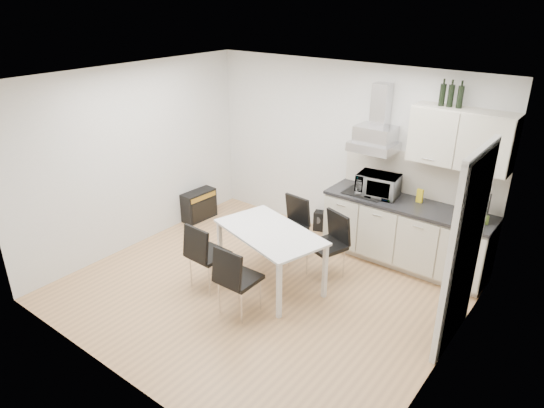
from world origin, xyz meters
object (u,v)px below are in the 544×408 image
(kitchenette, at_px, (412,209))
(chair_near_right, at_px, (239,279))
(chair_far_left, at_px, (288,229))
(guitar_amp, at_px, (199,205))
(chair_far_right, at_px, (326,247))
(floor_speaker, at_px, (320,221))
(chair_near_left, at_px, (209,255))
(dining_table, at_px, (270,237))

(kitchenette, xyz_separation_m, chair_near_right, (-1.10, -2.22, -0.39))
(kitchenette, distance_m, chair_far_left, 1.68)
(kitchenette, xyz_separation_m, guitar_amp, (-3.30, -0.70, -0.59))
(guitar_amp, bearing_deg, chair_far_left, -1.33)
(chair_far_right, xyz_separation_m, floor_speaker, (-0.79, 1.12, -0.29))
(floor_speaker, bearing_deg, chair_near_left, -115.54)
(kitchenette, xyz_separation_m, chair_near_left, (-1.77, -2.03, -0.39))
(guitar_amp, distance_m, floor_speaker, 2.00)
(chair_far_right, distance_m, chair_near_left, 1.50)
(chair_near_left, bearing_deg, chair_near_right, -13.14)
(chair_far_left, height_order, guitar_amp, chair_far_left)
(chair_far_left, xyz_separation_m, floor_speaker, (-0.11, 1.02, -0.29))
(kitchenette, xyz_separation_m, chair_far_right, (-0.71, -0.96, -0.39))
(chair_near_left, bearing_deg, guitar_amp, 141.75)
(chair_near_left, bearing_deg, chair_far_right, 48.12)
(dining_table, xyz_separation_m, chair_near_right, (0.09, -0.70, -0.23))
(kitchenette, bearing_deg, dining_table, -128.08)
(kitchenette, bearing_deg, floor_speaker, 173.71)
(chair_far_left, relative_size, floor_speaker, 2.86)
(kitchenette, bearing_deg, guitar_amp, -167.97)
(chair_near_right, distance_m, floor_speaker, 2.43)
(chair_far_left, distance_m, floor_speaker, 1.06)
(kitchenette, relative_size, chair_near_left, 2.86)
(kitchenette, distance_m, chair_near_right, 2.51)
(kitchenette, bearing_deg, chair_near_right, -116.35)
(chair_near_left, xyz_separation_m, floor_speaker, (0.26, 2.20, -0.29))
(chair_far_right, height_order, chair_near_right, same)
(chair_far_left, bearing_deg, kitchenette, -142.86)
(chair_far_right, height_order, guitar_amp, chair_far_right)
(guitar_amp, bearing_deg, floor_speaker, 28.87)
(guitar_amp, bearing_deg, chair_near_right, -31.42)
(chair_near_right, xyz_separation_m, guitar_amp, (-2.20, 1.51, -0.20))
(dining_table, xyz_separation_m, guitar_amp, (-2.11, 0.82, -0.42))
(chair_far_right, xyz_separation_m, chair_near_right, (-0.38, -1.26, 0.00))
(floor_speaker, bearing_deg, guitar_amp, -172.90)
(chair_far_left, height_order, chair_near_left, same)
(kitchenette, height_order, chair_far_left, kitchenette)
(dining_table, bearing_deg, guitar_amp, 174.89)
(chair_near_right, xyz_separation_m, floor_speaker, (-0.40, 2.38, -0.29))
(chair_far_left, xyz_separation_m, chair_near_right, (0.29, -1.37, 0.00))
(dining_table, height_order, chair_far_right, chair_far_right)
(dining_table, bearing_deg, chair_far_left, 122.81)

